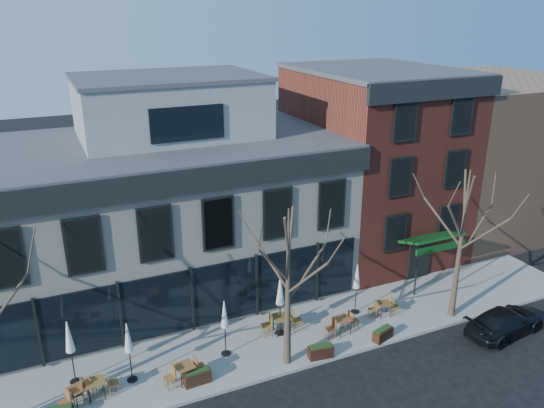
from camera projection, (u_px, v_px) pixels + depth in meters
name	position (u px, v px, depth m)	size (l,w,h in m)	color
ground	(194.00, 334.00, 24.93)	(120.00, 120.00, 0.00)	black
sidewalk_front	(275.00, 340.00, 24.32)	(33.50, 4.70, 0.15)	gray
corner_building	(163.00, 205.00, 27.65)	(18.39, 10.39, 11.10)	silver
red_brick_building	(372.00, 161.00, 32.23)	(8.20, 11.78, 11.18)	maroon
bg_building	(483.00, 150.00, 37.17)	(12.00, 12.00, 10.00)	#8C664C
tree_mid	(288.00, 287.00, 21.43)	(3.50, 3.55, 7.04)	#382B21
tree_right	(461.00, 244.00, 24.82)	(3.72, 3.77, 7.48)	#382B21
parked_sedan	(505.00, 322.00, 24.76)	(1.75, 4.30, 1.25)	black
cafe_set_0	(79.00, 393.00, 20.21)	(1.67, 1.05, 0.87)	brown
cafe_set_1	(95.00, 387.00, 20.45)	(1.80, 0.75, 0.94)	brown
cafe_set_2	(185.00, 371.00, 21.35)	(1.83, 0.82, 0.94)	brown
cafe_set_3	(282.00, 322.00, 24.58)	(2.03, 0.90, 1.05)	brown
cafe_set_4	(342.00, 324.00, 24.55)	(1.84, 0.79, 0.95)	brown
cafe_set_5	(384.00, 308.00, 25.99)	(1.64, 0.75, 0.85)	brown
umbrella_0	(69.00, 340.00, 20.77)	(0.46, 0.46, 2.85)	black
umbrella_1	(128.00, 341.00, 20.93)	(0.43, 0.43, 2.68)	black
umbrella_2	(225.00, 317.00, 22.55)	(0.43, 0.43, 2.67)	black
umbrella_3	(280.00, 293.00, 23.95)	(0.48, 0.48, 3.01)	black
umbrella_4	(357.00, 279.00, 25.74)	(0.43, 0.43, 2.66)	black
planter_1	(197.00, 377.00, 21.32)	(1.11, 0.48, 0.61)	black
planter_2	(321.00, 351.00, 22.91)	(1.13, 0.58, 0.60)	black
planter_3	(383.00, 334.00, 24.16)	(1.11, 0.69, 0.58)	black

